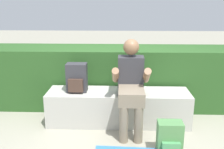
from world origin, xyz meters
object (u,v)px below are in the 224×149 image
bench_main (118,107)px  backpack_on_bench (77,78)px  backpack_on_ground (170,139)px  person_skater (131,83)px

bench_main → backpack_on_bench: size_ratio=4.98×
backpack_on_bench → bench_main: bearing=0.9°
bench_main → backpack_on_ground: bench_main is taller
backpack_on_bench → backpack_on_ground: bearing=-33.8°
backpack_on_bench → backpack_on_ground: 1.48m
person_skater → bench_main: bearing=126.4°
bench_main → person_skater: size_ratio=1.63×
bench_main → backpack_on_bench: 0.72m
bench_main → backpack_on_ground: 0.99m
backpack_on_ground → bench_main: bearing=126.7°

